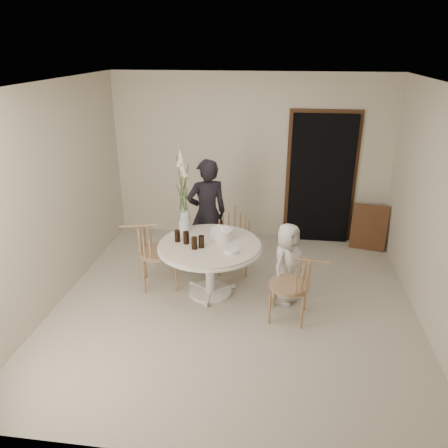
# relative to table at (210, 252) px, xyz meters

# --- Properties ---
(ground) EXTENTS (4.50, 4.50, 0.00)m
(ground) POSITION_rel_table_xyz_m (0.35, -0.25, -0.62)
(ground) COLOR #BAAF9F
(ground) RESTS_ON ground
(room_shell) EXTENTS (4.50, 4.50, 4.50)m
(room_shell) POSITION_rel_table_xyz_m (0.35, -0.25, 1.00)
(room_shell) COLOR white
(room_shell) RESTS_ON ground
(doorway) EXTENTS (1.00, 0.10, 2.10)m
(doorway) POSITION_rel_table_xyz_m (1.50, 1.94, 0.43)
(doorway) COLOR black
(doorway) RESTS_ON ground
(door_trim) EXTENTS (1.12, 0.03, 2.22)m
(door_trim) POSITION_rel_table_xyz_m (1.50, 1.98, 0.49)
(door_trim) COLOR brown
(door_trim) RESTS_ON ground
(table) EXTENTS (1.33, 1.33, 0.73)m
(table) POSITION_rel_table_xyz_m (0.00, 0.00, 0.00)
(table) COLOR white
(table) RESTS_ON ground
(picture_frame) EXTENTS (0.57, 0.28, 0.73)m
(picture_frame) POSITION_rel_table_xyz_m (2.30, 1.70, -0.25)
(picture_frame) COLOR brown
(picture_frame) RESTS_ON ground
(chair_far) EXTENTS (0.49, 0.53, 0.85)m
(chair_far) POSITION_rel_table_xyz_m (0.22, 0.80, -0.06)
(chair_far) COLOR #A37F58
(chair_far) RESTS_ON ground
(chair_right) EXTENTS (0.53, 0.49, 0.82)m
(chair_right) POSITION_rel_table_xyz_m (1.13, -0.43, -0.09)
(chair_right) COLOR #A37F58
(chair_right) RESTS_ON ground
(chair_left) EXTENTS (0.62, 0.59, 0.91)m
(chair_left) POSITION_rel_table_xyz_m (-0.84, 0.11, -0.03)
(chair_left) COLOR #A37F58
(chair_left) RESTS_ON ground
(girl) EXTENTS (0.70, 0.60, 1.62)m
(girl) POSITION_rel_table_xyz_m (-0.18, 0.83, 0.19)
(girl) COLOR black
(girl) RESTS_ON ground
(boy) EXTENTS (0.56, 0.62, 1.07)m
(boy) POSITION_rel_table_xyz_m (0.98, -0.04, -0.08)
(boy) COLOR silver
(boy) RESTS_ON ground
(birthday_cake) EXTENTS (0.28, 0.28, 0.19)m
(birthday_cake) POSITION_rel_table_xyz_m (0.13, 0.16, 0.18)
(birthday_cake) COLOR white
(birthday_cake) RESTS_ON table
(cola_tumbler_a) EXTENTS (0.08, 0.08, 0.16)m
(cola_tumbler_a) POSITION_rel_table_xyz_m (-0.16, -0.18, 0.19)
(cola_tumbler_a) COLOR black
(cola_tumbler_a) RESTS_ON table
(cola_tumbler_b) EXTENTS (0.07, 0.07, 0.16)m
(cola_tumbler_b) POSITION_rel_table_xyz_m (-0.08, -0.12, 0.19)
(cola_tumbler_b) COLOR black
(cola_tumbler_b) RESTS_ON table
(cola_tumbler_c) EXTENTS (0.08, 0.08, 0.15)m
(cola_tumbler_c) POSITION_rel_table_xyz_m (-0.42, 0.01, 0.19)
(cola_tumbler_c) COLOR black
(cola_tumbler_c) RESTS_ON table
(cola_tumbler_d) EXTENTS (0.09, 0.09, 0.16)m
(cola_tumbler_d) POSITION_rel_table_xyz_m (-0.29, -0.04, 0.20)
(cola_tumbler_d) COLOR black
(cola_tumbler_d) RESTS_ON table
(plate_stack) EXTENTS (0.19, 0.19, 0.05)m
(plate_stack) POSITION_rel_table_xyz_m (0.31, -0.21, 0.14)
(plate_stack) COLOR white
(plate_stack) RESTS_ON table
(flower_vase) EXTENTS (0.15, 0.15, 1.14)m
(flower_vase) POSITION_rel_table_xyz_m (-0.41, 0.37, 0.59)
(flower_vase) COLOR silver
(flower_vase) RESTS_ON table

